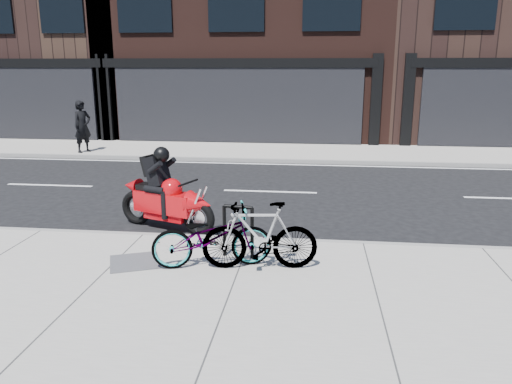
# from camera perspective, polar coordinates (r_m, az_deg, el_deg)

# --- Properties ---
(ground) EXTENTS (120.00, 120.00, 0.00)m
(ground) POSITION_cam_1_polar(r_m,az_deg,el_deg) (10.93, 0.68, -2.53)
(ground) COLOR black
(ground) RESTS_ON ground
(sidewalk_near) EXTENTS (60.00, 6.00, 0.13)m
(sidewalk_near) POSITION_cam_1_polar(r_m,az_deg,el_deg) (6.32, -4.26, -15.09)
(sidewalk_near) COLOR gray
(sidewalk_near) RESTS_ON ground
(sidewalk_far) EXTENTS (60.00, 3.50, 0.13)m
(sidewalk_far) POSITION_cam_1_polar(r_m,az_deg,el_deg) (18.45, 3.22, 4.60)
(sidewalk_far) COLOR gray
(sidewalk_far) RESTS_ON ground
(building_midwest) EXTENTS (10.00, 10.00, 12.00)m
(building_midwest) POSITION_cam_1_polar(r_m,az_deg,el_deg) (28.28, -22.20, 19.05)
(building_midwest) COLOR black
(building_midwest) RESTS_ON ground
(bike_rack) EXTENTS (0.52, 0.13, 0.88)m
(bike_rack) POSITION_cam_1_polar(r_m,az_deg,el_deg) (8.03, -2.05, -4.00)
(bike_rack) COLOR black
(bike_rack) RESTS_ON sidewalk_near
(bicycle_front) EXTENTS (1.95, 1.09, 0.97)m
(bicycle_front) POSITION_cam_1_polar(r_m,az_deg,el_deg) (7.69, -5.06, -5.10)
(bicycle_front) COLOR gray
(bicycle_front) RESTS_ON sidewalk_near
(bicycle_rear) EXTENTS (1.80, 0.70, 1.06)m
(bicycle_rear) POSITION_cam_1_polar(r_m,az_deg,el_deg) (7.57, 0.42, -5.01)
(bicycle_rear) COLOR gray
(bicycle_rear) RESTS_ON sidewalk_near
(motorcycle) EXTENTS (2.13, 1.12, 1.66)m
(motorcycle) POSITION_cam_1_polar(r_m,az_deg,el_deg) (9.85, -9.85, -0.55)
(motorcycle) COLOR black
(motorcycle) RESTS_ON ground
(pedestrian) EXTENTS (0.72, 0.80, 1.83)m
(pedestrian) POSITION_cam_1_polar(r_m,az_deg,el_deg) (18.90, -19.21, 7.07)
(pedestrian) COLOR black
(pedestrian) RESTS_ON sidewalk_far
(utility_grate) EXTENTS (0.98, 0.98, 0.02)m
(utility_grate) POSITION_cam_1_polar(r_m,az_deg,el_deg) (8.21, -13.72, -7.77)
(utility_grate) COLOR #4A4A4D
(utility_grate) RESTS_ON sidewalk_near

